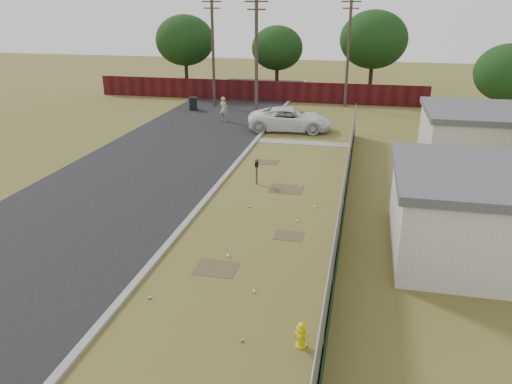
% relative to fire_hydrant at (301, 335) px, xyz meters
% --- Properties ---
extents(ground, '(120.00, 120.00, 0.00)m').
position_rel_fire_hydrant_xyz_m(ground, '(-2.51, 8.41, -0.35)').
color(ground, olive).
rests_on(ground, ground).
extents(street, '(15.10, 60.00, 0.12)m').
position_rel_fire_hydrant_xyz_m(street, '(-9.27, 16.46, -0.33)').
color(street, black).
rests_on(street, ground).
extents(chainlink_fence, '(0.10, 27.06, 2.02)m').
position_rel_fire_hydrant_xyz_m(chainlink_fence, '(0.61, 9.44, 0.45)').
color(chainlink_fence, gray).
rests_on(chainlink_fence, ground).
extents(privacy_fence, '(30.00, 0.12, 1.80)m').
position_rel_fire_hydrant_xyz_m(privacy_fence, '(-8.51, 33.41, 0.55)').
color(privacy_fence, '#430E13').
rests_on(privacy_fence, ground).
extents(utility_poles, '(12.60, 8.24, 9.00)m').
position_rel_fire_hydrant_xyz_m(utility_poles, '(-6.18, 29.08, 4.34)').
color(utility_poles, '#43372C').
rests_on(utility_poles, ground).
extents(houses, '(9.30, 17.24, 3.10)m').
position_rel_fire_hydrant_xyz_m(houses, '(7.19, 11.55, 1.21)').
color(houses, beige).
rests_on(houses, ground).
extents(horizon_trees, '(33.32, 31.94, 7.78)m').
position_rel_fire_hydrant_xyz_m(horizon_trees, '(-1.67, 31.97, 4.28)').
color(horizon_trees, '#322116').
rests_on(horizon_trees, ground).
extents(fire_hydrant, '(0.36, 0.37, 0.75)m').
position_rel_fire_hydrant_xyz_m(fire_hydrant, '(0.00, 0.00, 0.00)').
color(fire_hydrant, yellow).
rests_on(fire_hydrant, ground).
extents(mailbox, '(0.28, 0.52, 1.19)m').
position_rel_fire_hydrant_xyz_m(mailbox, '(-3.76, 11.86, 0.59)').
color(mailbox, brown).
rests_on(mailbox, ground).
extents(pickup_truck, '(5.91, 3.09, 1.59)m').
position_rel_fire_hydrant_xyz_m(pickup_truck, '(-3.81, 22.99, 0.44)').
color(pickup_truck, white).
rests_on(pickup_truck, ground).
extents(pedestrian, '(0.76, 0.60, 1.82)m').
position_rel_fire_hydrant_xyz_m(pedestrian, '(-9.13, 24.87, 0.56)').
color(pedestrian, '#BBB289').
rests_on(pedestrian, ground).
extents(trash_bin, '(0.86, 0.85, 1.05)m').
position_rel_fire_hydrant_xyz_m(trash_bin, '(-12.70, 28.30, 0.19)').
color(trash_bin, black).
rests_on(trash_bin, ground).
extents(scattered_litter, '(4.23, 12.08, 0.07)m').
position_rel_fire_hydrant_xyz_m(scattered_litter, '(-2.25, 5.69, -0.31)').
color(scattered_litter, silver).
rests_on(scattered_litter, ground).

